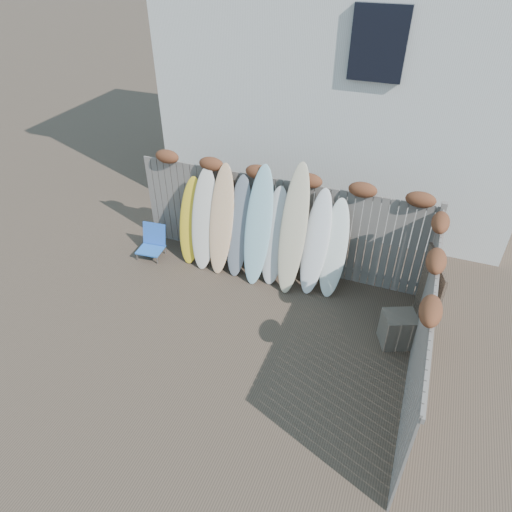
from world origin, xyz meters
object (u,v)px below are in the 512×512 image
(wooden_crate, at_px, (398,329))
(lattice_panel, at_px, (428,299))
(beach_chair, at_px, (152,242))
(surfboard_0, at_px, (191,221))

(wooden_crate, relative_size, lattice_panel, 0.39)
(beach_chair, height_order, surfboard_0, surfboard_0)
(wooden_crate, bearing_deg, surfboard_0, 167.23)
(lattice_panel, bearing_deg, beach_chair, 159.79)
(wooden_crate, xyz_separation_m, surfboard_0, (-4.47, 1.01, 0.60))
(surfboard_0, bearing_deg, beach_chair, -165.10)
(beach_chair, relative_size, surfboard_0, 0.37)
(beach_chair, relative_size, wooden_crate, 1.11)
(beach_chair, height_order, wooden_crate, beach_chair)
(beach_chair, distance_m, wooden_crate, 5.40)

